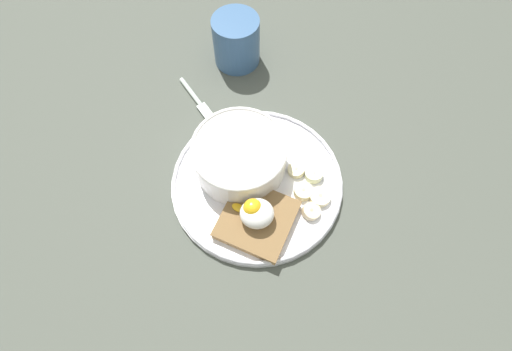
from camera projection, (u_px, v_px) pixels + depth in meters
The scene contains 12 objects.
ground_plane at pixel (256, 187), 63.41cm from camera, with size 120.00×120.00×2.00cm, color #494E45.
plate at pixel (256, 182), 61.81cm from camera, with size 26.48×26.48×1.60cm.
oatmeal_bowl at pixel (239, 156), 60.23cm from camera, with size 14.37×14.37×5.90cm.
toast_slice at pixel (258, 220), 57.85cm from camera, with size 13.24×13.24×1.55cm.
poached_egg at pixel (257, 212), 55.66cm from camera, with size 6.66×4.73×3.96cm.
banana_slice_front at pixel (302, 191), 60.17cm from camera, with size 3.97×3.95×1.32cm.
banana_slice_left at pixel (310, 211), 58.67cm from camera, with size 2.87×2.72×1.55cm.
banana_slice_back at pixel (313, 174), 61.49cm from camera, with size 3.95×3.98×1.40cm.
banana_slice_right at pixel (319, 197), 59.86cm from camera, with size 4.45×4.44×1.13cm.
banana_slice_inner at pixel (295, 170), 61.90cm from camera, with size 3.13×3.05×1.27cm.
coffee_mug at pixel (235, 41), 70.25cm from camera, with size 8.26×8.26×8.99cm.
knife at pixel (200, 105), 69.05cm from camera, with size 8.75×12.08×0.80cm.
Camera 1 is at (-0.18, 27.31, 58.26)cm, focal length 28.00 mm.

